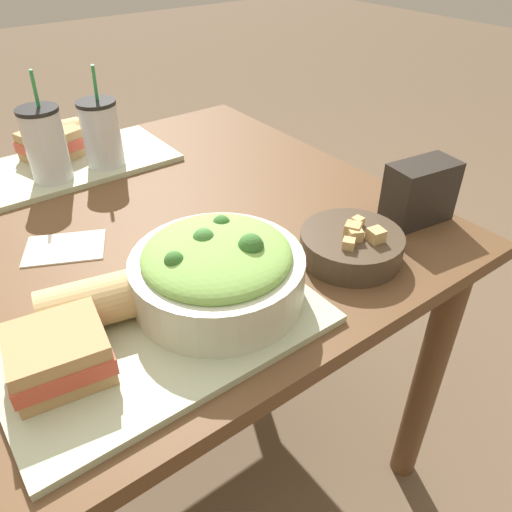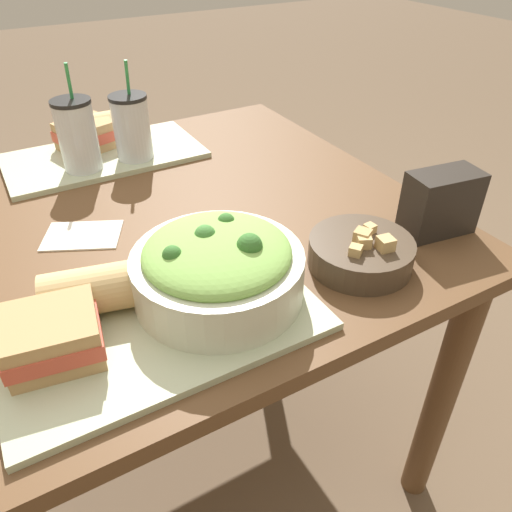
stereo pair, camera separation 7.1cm
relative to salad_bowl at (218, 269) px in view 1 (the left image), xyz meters
The scene contains 14 objects.
ground_plane 0.83m from the salad_bowl, 117.14° to the left, with size 12.00×12.00×0.00m, color brown.
dining_table 0.35m from the salad_bowl, 117.14° to the left, with size 1.31×0.94×0.71m.
tray_near 0.12m from the salad_bowl, 166.02° to the right, with size 0.44×0.24×0.01m.
tray_far 0.60m from the salad_bowl, 90.72° to the left, with size 0.44×0.24×0.01m.
salad_bowl is the anchor object (origin of this frame).
soup_bowl 0.25m from the salad_bowl, ahead, with size 0.17×0.17×0.07m.
sandwich_near 0.24m from the salad_bowl, behind, with size 0.13×0.12×0.06m.
baguette_near 0.17m from the salad_bowl, 160.97° to the left, with size 0.16×0.10×0.07m.
sandwich_far 0.65m from the salad_bowl, 92.48° to the left, with size 0.15×0.14×0.06m.
baguette_far 0.68m from the salad_bowl, 90.98° to the left, with size 0.13×0.07×0.07m.
drink_cup_dark 0.54m from the salad_bowl, 97.08° to the left, with size 0.08×0.08×0.23m.
drink_cup_red 0.54m from the salad_bowl, 84.49° to the left, with size 0.08×0.08×0.22m.
chip_bag 0.43m from the salad_bowl, ahead, with size 0.14×0.09×0.12m.
napkin_folded 0.32m from the salad_bowl, 115.58° to the left, with size 0.16×0.14×0.00m.
Camera 1 is at (-0.15, -0.77, 1.20)m, focal length 35.00 mm.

